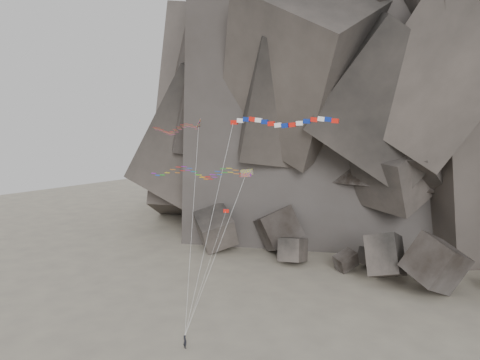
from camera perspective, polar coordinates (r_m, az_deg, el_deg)
The scene contains 8 objects.
ground at distance 56.56m, azimuth -1.92°, elevation -19.09°, with size 260.00×260.00×0.00m, color #A29A83.
headland at distance 116.52m, azimuth 19.16°, elevation 14.99°, with size 110.00×70.00×84.00m, color #514842, non-canonical shape.
boulder_field at distance 81.96m, azimuth 12.01°, elevation -8.92°, with size 62.34×19.35×9.94m.
kite_flyer at distance 55.09m, azimuth -6.73°, elevation -18.88°, with size 0.60×0.40×1.72m, color black.
delta_kite at distance 62.40m, azimuth -8.12°, elevation 6.19°, with size 12.85×10.06×24.16m.
banner_kite at distance 54.39m, azimuth 5.13°, elevation 7.01°, with size 12.70×12.12×24.20m.
parafoil_kite at distance 53.63m, azimuth -5.61°, elevation 0.99°, with size 14.22×4.34×18.60m.
pennant_kite at distance 52.65m, azimuth -2.41°, elevation -5.79°, with size 2.81×4.62×13.84m.
Camera 1 is at (29.63, -41.36, 24.72)m, focal length 35.00 mm.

